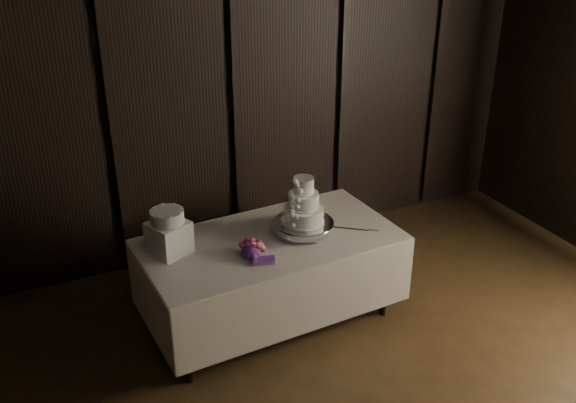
{
  "coord_description": "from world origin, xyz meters",
  "views": [
    {
      "loc": [
        -1.92,
        -1.78,
        3.19
      ],
      "look_at": [
        -0.07,
        2.21,
        1.05
      ],
      "focal_mm": 40.0,
      "sensor_mm": 36.0,
      "label": 1
    }
  ],
  "objects_px": {
    "box_pedestal": "(169,238)",
    "small_cake": "(167,217)",
    "wedding_cake": "(301,206)",
    "display_table": "(271,276)",
    "cake_stand": "(303,227)",
    "bouquet": "(251,249)"
  },
  "relations": [
    {
      "from": "cake_stand",
      "to": "box_pedestal",
      "type": "height_order",
      "value": "box_pedestal"
    },
    {
      "from": "box_pedestal",
      "to": "small_cake",
      "type": "distance_m",
      "value": 0.17
    },
    {
      "from": "cake_stand",
      "to": "box_pedestal",
      "type": "xyz_separation_m",
      "value": [
        -1.03,
        0.14,
        0.08
      ]
    },
    {
      "from": "display_table",
      "to": "cake_stand",
      "type": "xyz_separation_m",
      "value": [
        0.28,
        -0.01,
        0.39
      ]
    },
    {
      "from": "wedding_cake",
      "to": "box_pedestal",
      "type": "relative_size",
      "value": 1.46
    },
    {
      "from": "display_table",
      "to": "small_cake",
      "type": "bearing_deg",
      "value": 167.28
    },
    {
      "from": "box_pedestal",
      "to": "small_cake",
      "type": "bearing_deg",
      "value": 180.0
    },
    {
      "from": "display_table",
      "to": "small_cake",
      "type": "height_order",
      "value": "small_cake"
    },
    {
      "from": "display_table",
      "to": "box_pedestal",
      "type": "height_order",
      "value": "box_pedestal"
    },
    {
      "from": "wedding_cake",
      "to": "box_pedestal",
      "type": "xyz_separation_m",
      "value": [
        -1.01,
        0.15,
        -0.11
      ]
    },
    {
      "from": "cake_stand",
      "to": "small_cake",
      "type": "distance_m",
      "value": 1.07
    },
    {
      "from": "wedding_cake",
      "to": "box_pedestal",
      "type": "bearing_deg",
      "value": 146.7
    },
    {
      "from": "cake_stand",
      "to": "wedding_cake",
      "type": "bearing_deg",
      "value": -150.26
    },
    {
      "from": "wedding_cake",
      "to": "bouquet",
      "type": "height_order",
      "value": "wedding_cake"
    },
    {
      "from": "bouquet",
      "to": "display_table",
      "type": "bearing_deg",
      "value": 37.59
    },
    {
      "from": "wedding_cake",
      "to": "small_cake",
      "type": "distance_m",
      "value": 1.02
    },
    {
      "from": "box_pedestal",
      "to": "display_table",
      "type": "bearing_deg",
      "value": -9.27
    },
    {
      "from": "display_table",
      "to": "wedding_cake",
      "type": "distance_m",
      "value": 0.63
    },
    {
      "from": "cake_stand",
      "to": "bouquet",
      "type": "xyz_separation_m",
      "value": [
        -0.51,
        -0.17,
        0.01
      ]
    },
    {
      "from": "bouquet",
      "to": "small_cake",
      "type": "height_order",
      "value": "small_cake"
    },
    {
      "from": "wedding_cake",
      "to": "bouquet",
      "type": "distance_m",
      "value": 0.54
    },
    {
      "from": "display_table",
      "to": "small_cake",
      "type": "distance_m",
      "value": 1.0
    }
  ]
}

